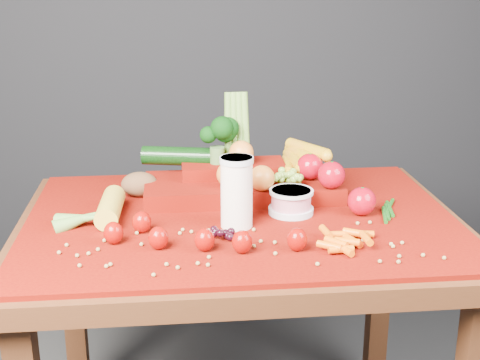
{
  "coord_description": "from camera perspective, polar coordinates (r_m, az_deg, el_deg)",
  "views": [
    {
      "loc": [
        -0.16,
        -1.54,
        1.36
      ],
      "look_at": [
        0.0,
        0.02,
        0.85
      ],
      "focal_mm": 50.0,
      "sensor_mm": 36.0,
      "label": 1
    }
  ],
  "objects": [
    {
      "name": "table",
      "position": [
        1.7,
        0.07,
        -6.47
      ],
      "size": [
        1.1,
        0.8,
        0.75
      ],
      "color": "#3D1E0E",
      "rests_on": "ground"
    },
    {
      "name": "dark_grape_cluster",
      "position": [
        1.52,
        -1.57,
        -4.64
      ],
      "size": [
        0.06,
        0.05,
        0.03
      ],
      "primitive_type": null,
      "color": "black",
      "rests_on": "red_cloth"
    },
    {
      "name": "green_bean_pile",
      "position": [
        1.72,
        12.37,
        -2.55
      ],
      "size": [
        0.14,
        0.12,
        0.01
      ],
      "primitive_type": null,
      "color": "#155112",
      "rests_on": "red_cloth"
    },
    {
      "name": "soybean_scatter",
      "position": [
        1.47,
        0.88,
        -5.72
      ],
      "size": [
        0.84,
        0.24,
        0.01
      ],
      "primitive_type": null,
      "color": "#A68B47",
      "rests_on": "red_cloth"
    },
    {
      "name": "corn_ear",
      "position": [
        1.64,
        -12.55,
        -2.95
      ],
      "size": [
        0.19,
        0.23,
        0.06
      ],
      "rotation": [
        0.0,
        0.0,
        1.53
      ],
      "color": "gold",
      "rests_on": "red_cloth"
    },
    {
      "name": "produce_mound",
      "position": [
        1.79,
        0.88,
        0.46
      ],
      "size": [
        0.59,
        0.36,
        0.27
      ],
      "color": "#6D0F03",
      "rests_on": "red_cloth"
    },
    {
      "name": "strawberry_scatter",
      "position": [
        1.48,
        -4.13,
        -4.66
      ],
      "size": [
        0.44,
        0.18,
        0.06
      ],
      "color": "#971000",
      "rests_on": "red_cloth"
    },
    {
      "name": "baby_carrot_pile",
      "position": [
        1.5,
        9.13,
        -5.1
      ],
      "size": [
        0.17,
        0.18,
        0.03
      ],
      "primitive_type": null,
      "color": "#EA6108",
      "rests_on": "red_cloth"
    },
    {
      "name": "potato",
      "position": [
        1.81,
        -8.57,
        -0.36
      ],
      "size": [
        0.1,
        0.07,
        0.07
      ],
      "primitive_type": "ellipsoid",
      "color": "#4E3319",
      "rests_on": "red_cloth"
    },
    {
      "name": "yogurt_bowl",
      "position": [
        1.67,
        4.38,
        -1.78
      ],
      "size": [
        0.11,
        0.11,
        0.06
      ],
      "rotation": [
        0.0,
        0.0,
        0.29
      ],
      "color": "silver",
      "rests_on": "red_cloth"
    },
    {
      "name": "red_cloth",
      "position": [
        1.66,
        0.07,
        -3.3
      ],
      "size": [
        1.05,
        0.75,
        0.01
      ],
      "primitive_type": "cube",
      "color": "#6D0F03",
      "rests_on": "table"
    },
    {
      "name": "milk_glass",
      "position": [
        1.57,
        -0.29,
        -0.83
      ],
      "size": [
        0.08,
        0.08,
        0.17
      ],
      "rotation": [
        0.0,
        0.0,
        0.2
      ],
      "color": "white",
      "rests_on": "red_cloth"
    }
  ]
}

